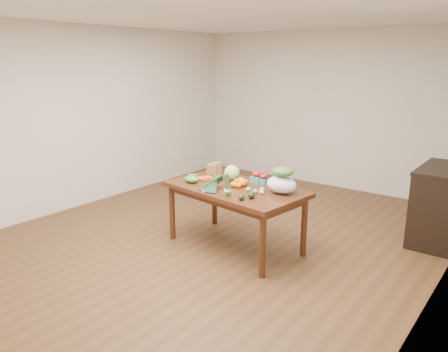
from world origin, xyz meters
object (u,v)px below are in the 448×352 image
Objects in this scene: cabinet at (440,205)px; mandarin_cluster at (237,183)px; salad_bag at (282,181)px; paper_bag at (214,168)px; cabbage at (232,173)px; asparagus_bundle at (227,185)px; dining_table at (235,217)px; kale_bunch at (210,184)px.

cabinet is 5.67× the size of mandarin_cluster.
cabinet is at bearing 49.10° from salad_bag.
paper_bag is (-2.48, -1.33, 0.36)m from cabinet.
paper_bag is 0.41m from cabbage.
asparagus_bundle reaches higher than paper_bag.
dining_table is 4.05× the size of kale_bunch.
salad_bag is at bearing 10.65° from mandarin_cluster.
kale_bunch is at bearing 177.35° from asparagus_bundle.
cabinet reaches higher than dining_table.
dining_table is at bearing -30.15° from paper_bag.
mandarin_cluster reaches higher than dining_table.
cabbage is at bearing -145.09° from cabinet.
paper_bag is 0.53× the size of kale_bunch.
cabinet is 2.55× the size of kale_bunch.
mandarin_cluster is (0.00, 0.02, 0.43)m from dining_table.
paper_bag reaches higher than mandarin_cluster.
asparagus_bundle reaches higher than mandarin_cluster.
salad_bag is at bearing 55.65° from asparagus_bundle.
dining_table is 0.82m from paper_bag.
salad_bag is (0.54, 0.12, 0.51)m from dining_table.
asparagus_bundle is at bearing -69.42° from mandarin_cluster.
paper_bag is 0.86× the size of asparagus_bundle.
dining_table is at bearing -45.95° from cabbage.
kale_bunch is at bearing -136.10° from cabinet.
cabbage is 0.76m from salad_bag.
dining_table is 0.43m from mandarin_cluster.
asparagus_bundle reaches higher than kale_bunch.
salad_bag is (0.41, 0.46, 0.01)m from asparagus_bundle.
mandarin_cluster is at bearing -42.41° from cabbage.
asparagus_bundle is at bearing -42.96° from paper_bag.
dining_table is 4.63× the size of salad_bag.
salad_bag is at bearing 19.94° from dining_table.
cabbage is 0.50m from kale_bunch.
cabinet reaches higher than kale_bunch.
dining_table is at bearing -167.25° from salad_bag.
asparagus_bundle is at bearing -131.05° from cabinet.
paper_bag is at bearing -151.77° from cabinet.
salad_bag reaches higher than asparagus_bundle.
cabbage is 0.55× the size of salad_bag.
kale_bunch is 1.60× the size of asparagus_bundle.
salad_bag is (0.69, 0.41, 0.06)m from kale_bunch.
cabinet is 4.08× the size of asparagus_bundle.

